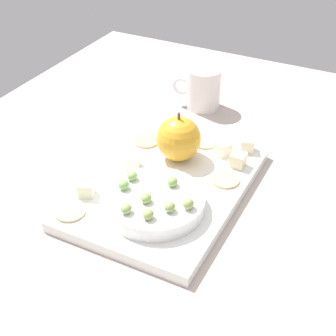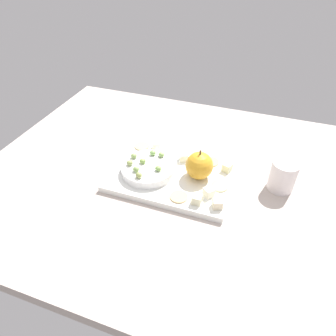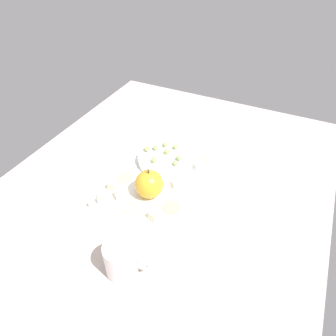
{
  "view_description": "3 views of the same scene",
  "coord_description": "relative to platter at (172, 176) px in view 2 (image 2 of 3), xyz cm",
  "views": [
    {
      "loc": [
        -60.45,
        -32.8,
        55.6
      ],
      "look_at": [
        -1.89,
        -2.96,
        8.89
      ],
      "focal_mm": 53.82,
      "sensor_mm": 36.0,
      "label": 1
    },
    {
      "loc": [
        20.26,
        -66.22,
        62.08
      ],
      "look_at": [
        -2.19,
        -3.02,
        7.74
      ],
      "focal_mm": 32.61,
      "sensor_mm": 36.0,
      "label": 2
    },
    {
      "loc": [
        59.23,
        30.17,
        66.17
      ],
      "look_at": [
        -3.37,
        0.13,
        7.97
      ],
      "focal_mm": 33.25,
      "sensor_mm": 36.0,
      "label": 3
    }
  ],
  "objects": [
    {
      "name": "cup",
      "position": [
        29.89,
        6.71,
        3.45
      ],
      "size": [
        7.15,
        10.26,
        8.77
      ],
      "color": "white",
      "rests_on": "table"
    },
    {
      "name": "cracker_0",
      "position": [
        9.42,
        9.11,
        1.13
      ],
      "size": [
        4.77,
        4.77,
        0.4
      ],
      "primitive_type": "cylinder",
      "color": "#D3B27D",
      "rests_on": "platter"
    },
    {
      "name": "grape_1",
      "position": [
        -8.58,
        -0.97,
        4.09
      ],
      "size": [
        1.83,
        1.65,
        1.48
      ],
      "primitive_type": "ellipsoid",
      "color": "#89AE52",
      "rests_on": "serving_dish"
    },
    {
      "name": "grape_3",
      "position": [
        -4.63,
        3.77,
        4.09
      ],
      "size": [
        1.83,
        1.65,
        1.47
      ],
      "primitive_type": "ellipsoid",
      "color": "#90BA62",
      "rests_on": "serving_dish"
    },
    {
      "name": "grape_5",
      "position": [
        -7.31,
        3.7,
        4.13
      ],
      "size": [
        1.83,
        1.65,
        1.55
      ],
      "primitive_type": "ellipsoid",
      "color": "#87B762",
      "rests_on": "serving_dish"
    },
    {
      "name": "grape_2",
      "position": [
        -7.04,
        -7.2,
        4.21
      ],
      "size": [
        1.83,
        1.65,
        1.71
      ],
      "primitive_type": "ellipsoid",
      "color": "#9FAD5E",
      "rests_on": "serving_dish"
    },
    {
      "name": "cheese_cube_2",
      "position": [
        -8.76,
        9.95,
        2.14
      ],
      "size": [
        3.21,
        3.21,
        2.42
      ],
      "primitive_type": "cube",
      "rotation": [
        0.0,
        0.0,
        0.43
      ],
      "color": "#F0F4CA",
      "rests_on": "platter"
    },
    {
      "name": "serving_dish",
      "position": [
        -6.8,
        -1.41,
        2.14
      ],
      "size": [
        15.5,
        15.5,
        2.42
      ],
      "primitive_type": "cylinder",
      "color": "white",
      "rests_on": "platter"
    },
    {
      "name": "grape_6",
      "position": [
        -3.15,
        -2.65,
        4.1
      ],
      "size": [
        1.83,
        1.65,
        1.5
      ],
      "primitive_type": "ellipsoid",
      "color": "#87B259",
      "rests_on": "serving_dish"
    },
    {
      "name": "apple_stem",
      "position": [
        7.51,
        1.5,
        9.37
      ],
      "size": [
        0.5,
        0.5,
        1.2
      ],
      "primitive_type": "cylinder",
      "color": "brown",
      "rests_on": "apple_whole"
    },
    {
      "name": "table",
      "position": [
        1.23,
        2.37,
        -2.67
      ],
      "size": [
        117.72,
        91.89,
        3.47
      ],
      "primitive_type": "cube",
      "color": "#B9AAA0",
      "rests_on": "ground"
    },
    {
      "name": "grape_7",
      "position": [
        -12.01,
        0.44,
        4.11
      ],
      "size": [
        1.83,
        1.65,
        1.5
      ],
      "primitive_type": "ellipsoid",
      "color": "#92AF61",
      "rests_on": "serving_dish"
    },
    {
      "name": "platter",
      "position": [
        0.0,
        0.0,
        0.0
      ],
      "size": [
        34.91,
        24.23,
        1.87
      ],
      "primitive_type": "cube",
      "color": "white",
      "rests_on": "table"
    },
    {
      "name": "grape_0",
      "position": [
        -8.83,
        -5.04,
        4.13
      ],
      "size": [
        1.83,
        1.65,
        1.56
      ],
      "primitive_type": "ellipsoid",
      "color": "#8AAA5D",
      "rests_on": "serving_dish"
    },
    {
      "name": "cracker_3",
      "position": [
        14.11,
        -0.76,
        1.13
      ],
      "size": [
        4.77,
        4.77,
        0.4
      ],
      "primitive_type": "cylinder",
      "color": "beige",
      "rests_on": "platter"
    },
    {
      "name": "apple_whole",
      "position": [
        7.51,
        1.5,
        4.85
      ],
      "size": [
        7.84,
        7.84,
        7.84
      ],
      "primitive_type": "sphere",
      "color": "gold",
      "rests_on": "platter"
    },
    {
      "name": "cheese_cube_3",
      "position": [
        12.09,
        -5.18,
        2.14
      ],
      "size": [
        3.41,
        3.41,
        2.42
      ],
      "primitive_type": "cube",
      "rotation": [
        0.0,
        0.0,
        0.87
      ],
      "color": "white",
      "rests_on": "platter"
    },
    {
      "name": "grape_4",
      "position": [
        -11.71,
        -3.03,
        4.12
      ],
      "size": [
        1.83,
        1.65,
        1.54
      ],
      "primitive_type": "ellipsoid",
      "color": "#9BAE61",
      "rests_on": "serving_dish"
    },
    {
      "name": "cheese_cube_1",
      "position": [
        1.25,
        7.24,
        2.14
      ],
      "size": [
        3.19,
        3.19,
        2.42
      ],
      "primitive_type": "cube",
      "rotation": [
        0.0,
        0.0,
        0.41
      ],
      "color": "white",
      "rests_on": "platter"
    },
    {
      "name": "cracker_1",
      "position": [
        -13.63,
        9.67,
        1.13
      ],
      "size": [
        4.77,
        4.77,
        0.4
      ],
      "primitive_type": "cylinder",
      "color": "#D1BC85",
      "rests_on": "platter"
    },
    {
      "name": "cheese_cube_4",
      "position": [
        14.63,
        6.78,
        2.14
      ],
      "size": [
        3.12,
        3.12,
        2.42
      ],
      "primitive_type": "cube",
      "rotation": [
        0.0,
        0.0,
        1.21
      ],
      "color": "#F4F4BC",
      "rests_on": "platter"
    },
    {
      "name": "cheese_cube_5",
      "position": [
        15.18,
        -8.53,
        2.14
      ],
      "size": [
        3.14,
        3.14,
        2.42
      ],
      "primitive_type": "cube",
      "rotation": [
        0.0,
        0.0,
        0.38
      ],
      "color": "#F9E8BF",
      "rests_on": "platter"
    },
    {
      "name": "cracker_2",
      "position": [
        4.86,
        -8.49,
        1.13
      ],
      "size": [
        4.77,
        4.77,
        0.4
      ],
      "primitive_type": "cylinder",
      "color": "#E4B981",
      "rests_on": "platter"
    },
    {
      "name": "cheese_cube_0",
      "position": [
        9.85,
        -8.83,
        2.14
      ],
      "size": [
        2.49,
        2.49,
        2.42
      ],
      "primitive_type": "cube",
      "rotation": [
        0.0,
        0.0,
        1.54
      ],
      "color": "#F2EDBF",
      "rests_on": "platter"
    }
  ]
}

